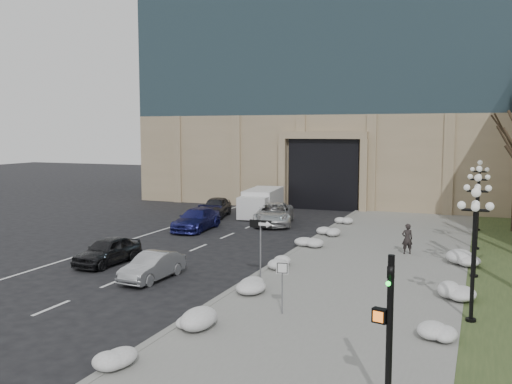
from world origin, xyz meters
TOP-DOWN VIEW (x-y plane):
  - ground at (0.00, 0.00)m, footprint 160.00×160.00m
  - sidewalk at (3.50, 14.00)m, footprint 9.00×40.00m
  - curb at (-1.00, 14.00)m, footprint 0.30×40.00m
  - office_tower at (-2.01, 43.58)m, footprint 40.00×24.70m
  - car_a at (-8.86, 8.73)m, footprint 1.86×4.11m
  - car_b at (-5.16, 6.98)m, footprint 1.47×3.77m
  - car_c at (-9.34, 19.20)m, footprint 2.30×5.07m
  - car_d at (-5.22, 23.19)m, footprint 3.91×6.02m
  - car_e at (-10.73, 25.09)m, footprint 2.70×4.76m
  - pedestrian at (4.88, 16.23)m, footprint 0.70×0.59m
  - box_truck at (-7.66, 26.99)m, footprint 2.97×6.68m
  - one_way_sign at (-0.18, 8.04)m, footprint 1.06×0.28m
  - keep_sign at (1.97, 4.25)m, footprint 0.43×0.14m
  - traffic_signal at (6.60, -1.71)m, footprint 0.67×0.89m
  - snow_clump_a at (-0.55, -1.61)m, footprint 1.10×1.60m
  - snow_clump_b at (-0.49, 2.09)m, footprint 1.10×1.60m
  - snow_clump_c at (-0.33, 6.72)m, footprint 1.10×1.60m
  - snow_clump_d at (-0.53, 10.94)m, footprint 1.10×1.60m
  - snow_clump_e at (-0.45, 16.26)m, footprint 1.10×1.60m
  - snow_clump_f at (-0.44, 20.24)m, footprint 1.10×1.60m
  - snow_clump_g at (-0.55, 24.77)m, footprint 1.10×1.60m
  - snow_clump_h at (7.55, 3.35)m, footprint 1.10×1.60m
  - snow_clump_i at (7.51, 8.91)m, footprint 1.10×1.60m
  - snow_clump_j at (7.79, 15.04)m, footprint 1.10×1.60m
  - lamppost_a at (8.30, 6.00)m, footprint 1.18×1.18m
  - lamppost_b at (8.30, 12.50)m, footprint 1.18×1.18m
  - lamppost_c at (8.30, 19.00)m, footprint 1.18×1.18m
  - lamppost_d at (8.30, 25.50)m, footprint 1.18×1.18m

SIDE VIEW (x-z plane):
  - ground at x=0.00m, z-range 0.00..0.00m
  - sidewalk at x=3.50m, z-range 0.00..0.12m
  - curb at x=-1.00m, z-range 0.00..0.14m
  - snow_clump_a at x=-0.55m, z-range 0.12..0.48m
  - snow_clump_b at x=-0.49m, z-range 0.12..0.48m
  - snow_clump_c at x=-0.33m, z-range 0.12..0.48m
  - snow_clump_d at x=-0.53m, z-range 0.12..0.48m
  - snow_clump_e at x=-0.45m, z-range 0.12..0.48m
  - snow_clump_f at x=-0.44m, z-range 0.12..0.48m
  - snow_clump_g at x=-0.55m, z-range 0.12..0.48m
  - snow_clump_h at x=7.55m, z-range 0.12..0.48m
  - snow_clump_i at x=7.51m, z-range 0.12..0.48m
  - snow_clump_j at x=7.79m, z-range 0.12..0.48m
  - car_b at x=-5.16m, z-range 0.00..1.22m
  - car_a at x=-8.86m, z-range 0.00..1.37m
  - car_c at x=-9.34m, z-range 0.00..1.44m
  - car_e at x=-10.73m, z-range 0.00..1.53m
  - car_d at x=-5.22m, z-range 0.00..1.54m
  - pedestrian at x=4.88m, z-range 0.12..1.76m
  - box_truck at x=-7.66m, z-range -0.03..2.02m
  - keep_sign at x=1.97m, z-range 0.48..2.51m
  - traffic_signal at x=6.60m, z-range -0.01..3.89m
  - one_way_sign at x=-0.18m, z-range 0.93..3.77m
  - lamppost_a at x=8.30m, z-range 0.69..5.45m
  - lamppost_b at x=8.30m, z-range 0.69..5.45m
  - lamppost_c at x=8.30m, z-range 0.69..5.45m
  - lamppost_d at x=8.30m, z-range 0.69..5.45m
  - office_tower at x=-2.01m, z-range 0.49..36.49m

